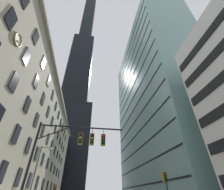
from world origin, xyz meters
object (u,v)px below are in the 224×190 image
Objects in this scene: traffic_signal_mast at (75,146)px; traffic_light_far_left at (55,190)px; traffic_light_near_right at (165,180)px; street_lamppost at (37,171)px.

traffic_signal_mast is 2.39× the size of traffic_light_far_left.
traffic_light_near_right is 1.21× the size of traffic_light_far_left.
street_lamppost is at bearing 118.91° from traffic_signal_mast.
traffic_signal_mast reaches higher than traffic_light_near_right.
traffic_light_far_left is at bearing 81.33° from street_lamppost.
street_lamppost is at bearing -98.67° from traffic_light_far_left.
traffic_signal_mast is 10.92m from traffic_light_near_right.
traffic_signal_mast reaches higher than traffic_light_far_left.
street_lamppost is (-5.18, 9.38, -0.93)m from traffic_signal_mast.
traffic_light_near_right is 20.15m from traffic_light_far_left.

